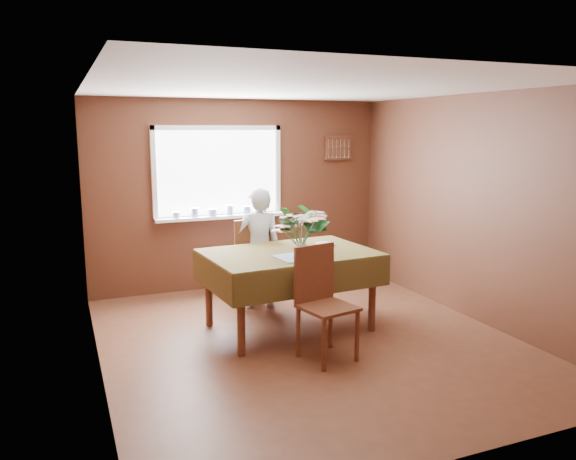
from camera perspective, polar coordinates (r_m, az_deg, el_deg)
name	(u,v)px	position (r m, az deg, el deg)	size (l,w,h in m)	color
floor	(309,341)	(5.80, 2.10, -11.17)	(4.50, 4.50, 0.00)	#572E1D
ceiling	(310,87)	(5.41, 2.28, 14.29)	(4.50, 4.50, 0.00)	white
wall_back	(240,194)	(7.56, -4.91, 3.62)	(4.00, 4.00, 0.00)	brown
wall_front	(462,274)	(3.59, 17.28, -4.25)	(4.00, 4.00, 0.00)	brown
wall_left	(93,234)	(4.99, -19.19, -0.34)	(4.50, 4.50, 0.00)	brown
wall_right	(474,208)	(6.55, 18.34, 2.11)	(4.50, 4.50, 0.00)	brown
window_assembly	(219,188)	(7.41, -7.01, 4.23)	(1.72, 0.20, 1.22)	white
spoon_rack	(338,148)	(8.03, 5.12, 8.31)	(0.44, 0.05, 0.33)	brown
dining_table	(289,261)	(5.93, 0.15, -3.20)	(1.83, 1.32, 0.85)	brown
chair_far	(250,259)	(6.78, -3.84, -2.92)	(0.47, 0.47, 1.07)	brown
chair_near	(322,298)	(5.26, 3.46, -6.92)	(0.54, 0.54, 1.05)	brown
seated_woman	(259,249)	(6.64, -2.98, -1.90)	(0.53, 0.35, 1.44)	white
flower_bouquet	(301,227)	(5.60, 1.34, 0.29)	(0.55, 0.55, 0.47)	white
side_plate	(325,244)	(6.27, 3.80, -1.43)	(0.22, 0.22, 0.01)	white
table_knife	(318,254)	(5.77, 3.03, -2.41)	(0.02, 0.23, 0.00)	silver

